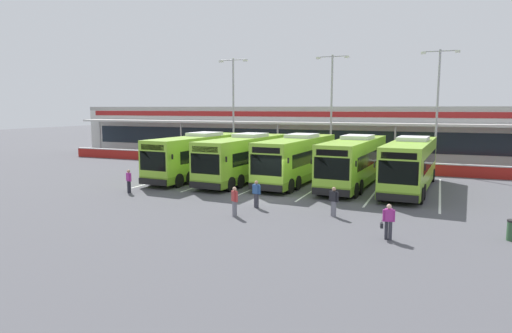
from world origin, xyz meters
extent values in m
plane|color=#4C4C51|center=(0.00, 0.00, 0.00)|extent=(200.00, 200.00, 0.00)
cube|color=silver|center=(0.00, 27.00, 2.75)|extent=(70.00, 10.00, 5.50)
cube|color=#19232D|center=(0.00, 21.98, 2.30)|extent=(66.00, 0.08, 2.20)
cube|color=maroon|center=(0.00, 21.97, 5.15)|extent=(68.00, 0.08, 0.60)
cube|color=beige|center=(0.00, 20.50, 4.20)|extent=(67.00, 3.00, 0.24)
cube|color=gray|center=(0.00, 27.00, 5.75)|extent=(70.00, 10.00, 0.50)
cylinder|color=#999999|center=(-31.00, 19.30, 2.10)|extent=(0.20, 0.20, 4.20)
cylinder|color=#999999|center=(-18.60, 19.30, 2.10)|extent=(0.20, 0.20, 4.20)
cylinder|color=#999999|center=(-6.20, 19.30, 2.10)|extent=(0.20, 0.20, 4.20)
cylinder|color=#999999|center=(6.20, 19.30, 2.10)|extent=(0.20, 0.20, 4.20)
cube|color=maroon|center=(0.00, 14.50, 0.50)|extent=(60.00, 0.36, 1.00)
cube|color=#B2B2B2|center=(0.00, 14.50, 1.05)|extent=(60.00, 0.40, 0.10)
cube|color=#8CC633|center=(-8.37, 5.69, 1.91)|extent=(3.23, 12.13, 3.19)
cube|color=olive|center=(-8.37, 5.69, 0.59)|extent=(3.25, 12.15, 0.56)
cube|color=black|center=(-8.35, 6.09, 2.15)|extent=(3.13, 9.73, 0.96)
cube|color=black|center=(-8.71, -0.25, 2.05)|extent=(2.31, 0.23, 1.40)
cube|color=black|center=(-8.71, -0.26, 3.05)|extent=(2.05, 0.20, 0.40)
cube|color=silver|center=(-8.31, 6.69, 3.64)|extent=(2.21, 2.91, 0.28)
cube|color=black|center=(-8.72, -0.36, 0.55)|extent=(2.46, 0.30, 0.44)
cube|color=black|center=(-7.24, 0.02, 2.40)|extent=(0.09, 0.12, 0.36)
cube|color=black|center=(-10.14, 0.19, 2.40)|extent=(0.09, 0.12, 0.36)
cylinder|color=black|center=(-6.91, 10.22, 0.52)|extent=(0.38, 1.06, 1.04)
cylinder|color=black|center=(-9.30, 10.36, 0.52)|extent=(0.38, 1.06, 1.04)
cylinder|color=black|center=(-7.36, 2.43, 0.52)|extent=(0.38, 1.06, 1.04)
cylinder|color=black|center=(-9.75, 2.57, 0.52)|extent=(0.38, 1.06, 1.04)
cylinder|color=black|center=(-7.44, 1.03, 0.52)|extent=(0.38, 1.06, 1.04)
cylinder|color=black|center=(-9.83, 1.17, 0.52)|extent=(0.38, 1.06, 1.04)
cube|color=#8CC633|center=(-4.11, 5.74, 1.91)|extent=(3.23, 12.13, 3.19)
cube|color=olive|center=(-4.11, 5.74, 0.59)|extent=(3.25, 12.15, 0.56)
cube|color=black|center=(-4.09, 6.14, 2.15)|extent=(3.13, 9.73, 0.96)
cube|color=black|center=(-4.45, -0.20, 2.05)|extent=(2.31, 0.23, 1.40)
cube|color=black|center=(-4.45, -0.21, 3.05)|extent=(2.05, 0.20, 0.40)
cube|color=silver|center=(-4.06, 6.74, 3.64)|extent=(2.21, 2.91, 0.28)
cube|color=black|center=(-4.46, -0.31, 0.55)|extent=(2.46, 0.30, 0.44)
cube|color=black|center=(-2.98, 0.06, 2.40)|extent=(0.09, 0.12, 0.36)
cube|color=black|center=(-5.89, 0.23, 2.40)|extent=(0.09, 0.12, 0.36)
cylinder|color=black|center=(-2.66, 10.26, 0.52)|extent=(0.38, 1.06, 1.04)
cylinder|color=black|center=(-5.04, 10.40, 0.52)|extent=(0.38, 1.06, 1.04)
cylinder|color=black|center=(-3.10, 2.47, 0.52)|extent=(0.38, 1.06, 1.04)
cylinder|color=black|center=(-5.49, 2.61, 0.52)|extent=(0.38, 1.06, 1.04)
cylinder|color=black|center=(-3.18, 1.08, 0.52)|extent=(0.38, 1.06, 1.04)
cylinder|color=black|center=(-5.57, 1.21, 0.52)|extent=(0.38, 1.06, 1.04)
cube|color=#8CC633|center=(-0.01, 6.67, 1.91)|extent=(3.23, 12.13, 3.19)
cube|color=olive|center=(-0.01, 6.67, 0.59)|extent=(3.25, 12.15, 0.56)
cube|color=black|center=(0.01, 7.07, 2.15)|extent=(3.13, 9.73, 0.96)
cube|color=black|center=(-0.35, 0.73, 2.05)|extent=(2.31, 0.23, 1.40)
cube|color=black|center=(-0.35, 0.72, 3.05)|extent=(2.05, 0.20, 0.40)
cube|color=silver|center=(0.05, 7.67, 3.64)|extent=(2.21, 2.91, 0.28)
cube|color=black|center=(-0.36, 0.62, 0.55)|extent=(2.46, 0.30, 0.44)
cube|color=black|center=(1.12, 1.00, 2.40)|extent=(0.09, 0.12, 0.36)
cube|color=black|center=(-1.78, 1.16, 2.40)|extent=(0.09, 0.12, 0.36)
cylinder|color=black|center=(1.44, 11.20, 0.52)|extent=(0.38, 1.06, 1.04)
cylinder|color=black|center=(-0.94, 11.33, 0.52)|extent=(0.38, 1.06, 1.04)
cylinder|color=black|center=(1.00, 3.41, 0.52)|extent=(0.38, 1.06, 1.04)
cylinder|color=black|center=(-1.39, 3.55, 0.52)|extent=(0.38, 1.06, 1.04)
cylinder|color=black|center=(0.92, 2.01, 0.52)|extent=(0.38, 1.06, 1.04)
cylinder|color=black|center=(-1.47, 2.15, 0.52)|extent=(0.38, 1.06, 1.04)
cube|color=#8CC633|center=(4.42, 6.71, 1.91)|extent=(3.23, 12.13, 3.19)
cube|color=olive|center=(4.42, 6.71, 0.59)|extent=(3.25, 12.15, 0.56)
cube|color=black|center=(4.44, 7.11, 2.15)|extent=(3.13, 9.73, 0.96)
cube|color=black|center=(4.08, 0.77, 2.05)|extent=(2.31, 0.23, 1.40)
cube|color=black|center=(4.08, 0.76, 3.05)|extent=(2.05, 0.20, 0.40)
cube|color=silver|center=(4.48, 7.71, 3.64)|extent=(2.21, 2.91, 0.28)
cube|color=black|center=(4.07, 0.66, 0.55)|extent=(2.46, 0.30, 0.44)
cube|color=black|center=(5.55, 1.04, 2.40)|extent=(0.09, 0.12, 0.36)
cube|color=black|center=(2.65, 1.21, 2.40)|extent=(0.09, 0.12, 0.36)
cylinder|color=black|center=(5.87, 11.24, 0.52)|extent=(0.38, 1.06, 1.04)
cylinder|color=black|center=(3.49, 11.37, 0.52)|extent=(0.38, 1.06, 1.04)
cylinder|color=black|center=(5.43, 3.45, 0.52)|extent=(0.38, 1.06, 1.04)
cylinder|color=black|center=(3.04, 3.59, 0.52)|extent=(0.38, 1.06, 1.04)
cylinder|color=black|center=(5.35, 2.05, 0.52)|extent=(0.38, 1.06, 1.04)
cylinder|color=black|center=(2.96, 2.19, 0.52)|extent=(0.38, 1.06, 1.04)
cube|color=#8CC633|center=(8.46, 6.48, 1.91)|extent=(3.23, 12.13, 3.19)
cube|color=olive|center=(8.46, 6.48, 0.59)|extent=(3.25, 12.15, 0.56)
cube|color=black|center=(8.48, 6.88, 2.15)|extent=(3.13, 9.73, 0.96)
cube|color=black|center=(8.11, 0.54, 2.05)|extent=(2.31, 0.23, 1.40)
cube|color=black|center=(8.11, 0.53, 3.05)|extent=(2.05, 0.20, 0.40)
cube|color=silver|center=(8.51, 7.48, 3.64)|extent=(2.21, 2.91, 0.28)
cube|color=black|center=(8.11, 0.43, 0.55)|extent=(2.46, 0.30, 0.44)
cube|color=black|center=(9.59, 0.81, 2.40)|extent=(0.09, 0.12, 0.36)
cube|color=black|center=(6.68, 0.98, 2.40)|extent=(0.09, 0.12, 0.36)
cylinder|color=black|center=(9.91, 11.01, 0.52)|extent=(0.38, 1.06, 1.04)
cylinder|color=black|center=(7.53, 11.14, 0.52)|extent=(0.38, 1.06, 1.04)
cylinder|color=black|center=(9.47, 3.22, 0.52)|extent=(0.38, 1.06, 1.04)
cylinder|color=black|center=(7.08, 3.36, 0.52)|extent=(0.38, 1.06, 1.04)
cylinder|color=black|center=(9.39, 1.82, 0.52)|extent=(0.38, 1.06, 1.04)
cylinder|color=black|center=(7.00, 1.96, 0.52)|extent=(0.38, 1.06, 1.04)
cube|color=silver|center=(-10.50, 6.00, 0.00)|extent=(0.14, 13.00, 0.01)
cube|color=silver|center=(-6.30, 6.00, 0.00)|extent=(0.14, 13.00, 0.01)
cube|color=silver|center=(-2.10, 6.00, 0.00)|extent=(0.14, 13.00, 0.01)
cube|color=silver|center=(2.10, 6.00, 0.00)|extent=(0.14, 13.00, 0.01)
cube|color=silver|center=(6.30, 6.00, 0.00)|extent=(0.14, 13.00, 0.01)
cube|color=silver|center=(10.50, 6.00, 0.00)|extent=(0.14, 13.00, 0.01)
cube|color=#33333D|center=(8.27, -6.55, 0.42)|extent=(0.17, 0.20, 0.84)
cube|color=#33333D|center=(8.45, -6.63, 0.42)|extent=(0.17, 0.20, 0.84)
cube|color=#A32D89|center=(8.36, -6.59, 1.12)|extent=(0.38, 0.28, 0.56)
cube|color=#A32D89|center=(8.14, -6.64, 1.09)|extent=(0.11, 0.12, 0.54)
cube|color=#A32D89|center=(8.57, -6.55, 1.09)|extent=(0.11, 0.12, 0.54)
sphere|color=#DBB293|center=(8.36, -6.59, 1.51)|extent=(0.22, 0.22, 0.22)
cube|color=black|center=(8.07, -6.63, 0.63)|extent=(0.17, 0.30, 0.22)
cylinder|color=black|center=(8.07, -6.63, 0.81)|extent=(0.02, 0.02, 0.16)
cube|color=slate|center=(5.10, -3.23, 0.42)|extent=(0.19, 0.21, 0.84)
cube|color=slate|center=(5.21, -3.40, 0.42)|extent=(0.19, 0.21, 0.84)
cube|color=black|center=(5.15, -3.32, 1.12)|extent=(0.39, 0.31, 0.56)
cube|color=black|center=(4.94, -3.25, 1.09)|extent=(0.12, 0.12, 0.54)
cube|color=black|center=(5.36, -3.38, 1.09)|extent=(0.12, 0.12, 0.54)
sphere|color=tan|center=(5.15, -3.32, 1.51)|extent=(0.22, 0.22, 0.22)
cube|color=black|center=(-9.51, -1.98, 0.42)|extent=(0.20, 0.22, 0.84)
cube|color=black|center=(-9.41, -2.15, 0.42)|extent=(0.20, 0.22, 0.84)
cube|color=#A32D89|center=(-9.46, -2.07, 1.12)|extent=(0.40, 0.33, 0.56)
cube|color=#A32D89|center=(-9.67, -1.99, 1.09)|extent=(0.12, 0.13, 0.54)
cube|color=#A32D89|center=(-9.26, -2.15, 1.09)|extent=(0.12, 0.13, 0.54)
sphere|color=tan|center=(-9.46, -2.07, 1.51)|extent=(0.22, 0.22, 0.22)
cube|color=#33333D|center=(0.41, -2.87, 0.42)|extent=(0.18, 0.21, 0.84)
cube|color=#33333D|center=(0.53, -3.02, 0.42)|extent=(0.18, 0.21, 0.84)
cube|color=#2D5693|center=(0.47, -2.95, 1.12)|extent=(0.38, 0.29, 0.56)
cube|color=#2D5693|center=(0.26, -2.89, 1.09)|extent=(0.11, 0.12, 0.54)
cube|color=#2D5693|center=(0.68, -3.00, 1.09)|extent=(0.11, 0.12, 0.54)
sphere|color=tan|center=(0.47, -2.95, 1.51)|extent=(0.22, 0.22, 0.22)
cube|color=slate|center=(0.14, -5.24, 0.42)|extent=(0.22, 0.23, 0.84)
cube|color=slate|center=(0.21, -5.43, 0.42)|extent=(0.22, 0.23, 0.84)
cube|color=#B23838|center=(0.18, -5.33, 1.12)|extent=(0.40, 0.38, 0.56)
cube|color=#B23838|center=(0.00, -5.20, 1.09)|extent=(0.13, 0.13, 0.54)
cube|color=#B23838|center=(0.35, -5.46, 1.09)|extent=(0.13, 0.13, 0.54)
sphere|color=tan|center=(0.18, -5.33, 1.51)|extent=(0.22, 0.22, 0.22)
cylinder|color=#9E9EA3|center=(-10.15, 16.32, 5.50)|extent=(0.20, 0.20, 11.00)
cylinder|color=#9E9EA3|center=(-10.15, 16.32, 10.85)|extent=(2.80, 0.10, 0.10)
cube|color=silver|center=(-11.55, 16.32, 10.75)|extent=(0.44, 0.28, 0.20)
cube|color=silver|center=(-8.75, 16.32, 10.75)|extent=(0.44, 0.28, 0.20)
cylinder|color=#9E9EA3|center=(0.21, 17.17, 5.50)|extent=(0.20, 0.20, 11.00)
cylinder|color=#9E9EA3|center=(0.21, 17.17, 10.85)|extent=(2.80, 0.10, 0.10)
cube|color=silver|center=(-1.19, 17.17, 10.75)|extent=(0.44, 0.28, 0.20)
cube|color=silver|center=(1.61, 17.17, 10.75)|extent=(0.44, 0.28, 0.20)
cylinder|color=#9E9EA3|center=(9.96, 16.74, 5.50)|extent=(0.20, 0.20, 11.00)
cylinder|color=#9E9EA3|center=(9.96, 16.74, 10.85)|extent=(2.80, 0.10, 0.10)
cube|color=silver|center=(8.56, 16.74, 10.75)|extent=(0.44, 0.28, 0.20)
cube|color=silver|center=(11.36, 16.74, 10.75)|extent=(0.44, 0.28, 0.20)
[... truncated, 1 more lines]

